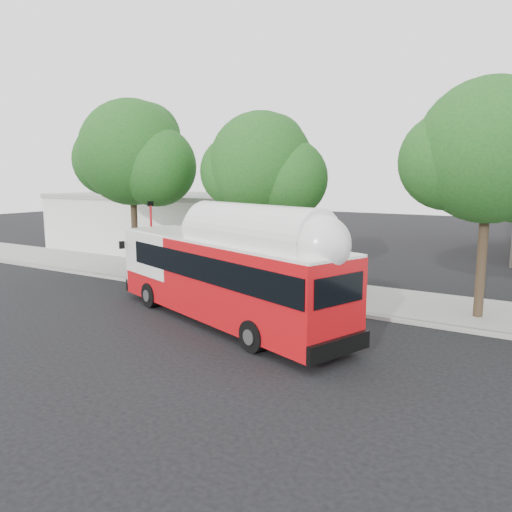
% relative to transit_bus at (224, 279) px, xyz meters
% --- Properties ---
extents(ground, '(120.00, 120.00, 0.00)m').
position_rel_transit_bus_xyz_m(ground, '(-0.81, -0.31, -1.73)').
color(ground, black).
rests_on(ground, ground).
extents(sidewalk, '(60.00, 5.00, 0.15)m').
position_rel_transit_bus_xyz_m(sidewalk, '(-0.81, 6.19, -1.66)').
color(sidewalk, gray).
rests_on(sidewalk, ground).
extents(curb_strip, '(60.00, 0.30, 0.15)m').
position_rel_transit_bus_xyz_m(curb_strip, '(-0.81, 3.59, -1.66)').
color(curb_strip, gray).
rests_on(curb_strip, ground).
extents(red_curb_segment, '(10.00, 0.32, 0.16)m').
position_rel_transit_bus_xyz_m(red_curb_segment, '(-3.81, 3.59, -1.65)').
color(red_curb_segment, maroon).
rests_on(red_curb_segment, ground).
extents(street_tree_left, '(6.67, 5.80, 9.74)m').
position_rel_transit_bus_xyz_m(street_tree_left, '(-9.34, 5.25, 4.87)').
color(street_tree_left, '#2D2116').
rests_on(street_tree_left, ground).
extents(street_tree_mid, '(5.75, 5.00, 8.62)m').
position_rel_transit_bus_xyz_m(street_tree_mid, '(-1.41, 5.75, 4.17)').
color(street_tree_mid, '#2D2116').
rests_on(street_tree_mid, ground).
extents(street_tree_right, '(6.21, 5.40, 9.18)m').
position_rel_transit_bus_xyz_m(street_tree_right, '(8.63, 5.55, 4.52)').
color(street_tree_right, '#2D2116').
rests_on(street_tree_right, ground).
extents(low_commercial_bldg, '(16.20, 10.20, 4.25)m').
position_rel_transit_bus_xyz_m(low_commercial_bldg, '(-14.81, 13.69, 0.42)').
color(low_commercial_bldg, silver).
rests_on(low_commercial_bldg, ground).
extents(transit_bus, '(12.52, 6.32, 3.70)m').
position_rel_transit_bus_xyz_m(transit_bus, '(0.00, 0.00, 0.00)').
color(transit_bus, red).
rests_on(transit_bus, ground).
extents(signal_pole, '(0.12, 0.41, 4.29)m').
position_rel_transit_bus_xyz_m(signal_pole, '(-7.31, 3.88, 0.47)').
color(signal_pole, red).
rests_on(signal_pole, ground).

